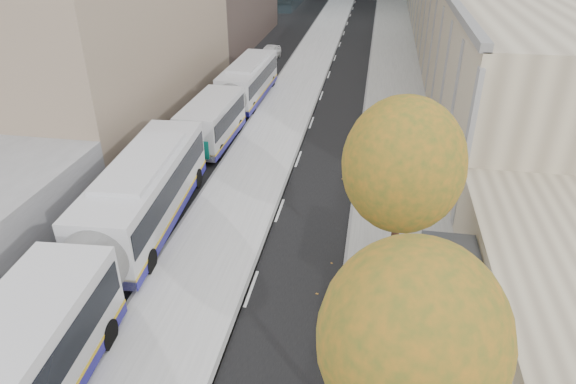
% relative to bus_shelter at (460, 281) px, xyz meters
% --- Properties ---
extents(bus_platform, '(4.25, 150.00, 0.15)m').
position_rel_bus_shelter_xyz_m(bus_platform, '(-9.56, 24.04, -2.11)').
color(bus_platform, '#B0B0B0').
rests_on(bus_platform, ground).
extents(sidewalk, '(4.75, 150.00, 0.08)m').
position_rel_bus_shelter_xyz_m(sidewalk, '(-1.56, 24.04, -2.15)').
color(sidewalk, gray).
rests_on(sidewalk, ground).
extents(bus_shelter, '(1.90, 4.40, 2.53)m').
position_rel_bus_shelter_xyz_m(bus_shelter, '(0.00, 0.00, 0.00)').
color(bus_shelter, '#383A3F').
rests_on(bus_shelter, sidewalk).
extents(tree_b, '(4.00, 4.00, 6.97)m').
position_rel_bus_shelter_xyz_m(tree_b, '(-2.09, -5.96, 2.85)').
color(tree_b, black).
rests_on(tree_b, sidewalk).
extents(tree_c, '(4.20, 4.20, 7.28)m').
position_rel_bus_shelter_xyz_m(tree_c, '(-2.09, 2.04, 3.06)').
color(tree_c, black).
rests_on(tree_c, sidewalk).
extents(bus_near, '(3.94, 18.93, 3.13)m').
position_rel_bus_shelter_xyz_m(bus_near, '(-12.80, 0.67, -0.48)').
color(bus_near, silver).
rests_on(bus_near, ground).
extents(bus_far, '(2.80, 16.78, 2.79)m').
position_rel_bus_shelter_xyz_m(bus_far, '(-12.82, 19.44, -0.66)').
color(bus_far, silver).
rests_on(bus_far, ground).
extents(distant_car, '(1.88, 4.10, 1.36)m').
position_rel_bus_shelter_xyz_m(distant_car, '(-13.61, 35.38, -1.51)').
color(distant_car, silver).
rests_on(distant_car, ground).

